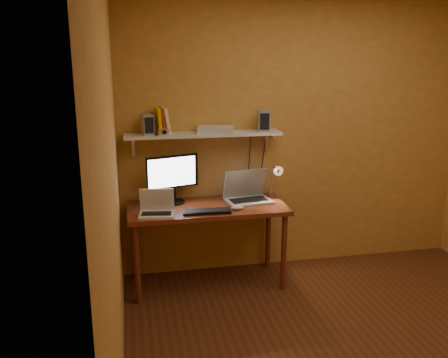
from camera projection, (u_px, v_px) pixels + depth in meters
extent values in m
cube|color=#522815|center=(369.00, 355.00, 3.35)|extent=(3.40, 3.20, 0.02)
cube|color=#CC873E|center=(297.00, 135.00, 4.55)|extent=(3.40, 0.02, 2.60)
cube|color=#CC873E|center=(110.00, 190.00, 2.69)|extent=(0.02, 3.20, 2.60)
cube|color=maroon|center=(208.00, 208.00, 4.20)|extent=(1.40, 0.60, 0.04)
cylinder|color=maroon|center=(137.00, 265.00, 3.94)|extent=(0.05, 0.05, 0.71)
cylinder|color=maroon|center=(284.00, 252.00, 4.19)|extent=(0.05, 0.05, 0.71)
cylinder|color=maroon|center=(136.00, 243.00, 4.40)|extent=(0.05, 0.05, 0.71)
cylinder|color=maroon|center=(268.00, 233.00, 4.64)|extent=(0.05, 0.05, 0.71)
cube|color=silver|center=(203.00, 134.00, 4.22)|extent=(1.40, 0.25, 0.02)
cube|color=silver|center=(133.00, 146.00, 4.23)|extent=(0.03, 0.03, 0.18)
cube|color=silver|center=(267.00, 141.00, 4.47)|extent=(0.03, 0.03, 0.18)
cylinder|color=black|center=(173.00, 202.00, 4.29)|extent=(0.25, 0.25, 0.01)
cube|color=black|center=(173.00, 194.00, 4.27)|extent=(0.05, 0.05, 0.15)
cube|color=black|center=(172.00, 172.00, 4.22)|extent=(0.47, 0.16, 0.30)
cube|color=white|center=(173.00, 172.00, 4.20)|extent=(0.43, 0.13, 0.26)
cube|color=gray|center=(249.00, 201.00, 4.31)|extent=(0.44, 0.34, 0.02)
cube|color=black|center=(249.00, 200.00, 4.31)|extent=(0.36, 0.20, 0.00)
cube|color=gray|center=(245.00, 183.00, 4.36)|extent=(0.41, 0.16, 0.27)
cube|color=#152143|center=(245.00, 183.00, 4.36)|extent=(0.36, 0.13, 0.23)
cube|color=silver|center=(157.00, 215.00, 3.93)|extent=(0.31, 0.24, 0.02)
cube|color=black|center=(156.00, 214.00, 3.93)|extent=(0.26, 0.14, 0.00)
cube|color=silver|center=(157.00, 200.00, 3.99)|extent=(0.29, 0.09, 0.20)
cube|color=black|center=(157.00, 200.00, 3.99)|extent=(0.25, 0.07, 0.17)
cube|color=black|center=(207.00, 211.00, 4.01)|extent=(0.41, 0.16, 0.02)
ellipsoid|color=silver|center=(237.00, 208.00, 4.09)|extent=(0.11, 0.08, 0.04)
cube|color=silver|center=(271.00, 195.00, 4.55)|extent=(0.05, 0.06, 0.08)
cylinder|color=silver|center=(271.00, 180.00, 4.51)|extent=(0.02, 0.02, 0.28)
cylinder|color=silver|center=(274.00, 168.00, 4.40)|extent=(0.01, 0.16, 0.01)
cone|color=silver|center=(277.00, 170.00, 4.33)|extent=(0.09, 0.09, 0.09)
sphere|color=#FFE0A5|center=(278.00, 170.00, 4.31)|extent=(0.04, 0.04, 0.04)
cube|color=gray|center=(147.00, 125.00, 4.10)|extent=(0.12, 0.12, 0.17)
cube|color=gray|center=(264.00, 121.00, 4.29)|extent=(0.12, 0.12, 0.19)
cube|color=#D9A000|center=(159.00, 121.00, 4.12)|extent=(0.06, 0.16, 0.23)
cube|color=maroon|center=(162.00, 121.00, 4.12)|extent=(0.07, 0.16, 0.23)
cube|color=beige|center=(166.00, 121.00, 4.13)|extent=(0.08, 0.16, 0.23)
cube|color=silver|center=(164.00, 132.00, 4.08)|extent=(0.10, 0.05, 0.06)
cylinder|color=black|center=(164.00, 132.00, 4.06)|extent=(0.04, 0.03, 0.04)
cube|color=silver|center=(216.00, 130.00, 4.23)|extent=(0.36, 0.28, 0.05)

